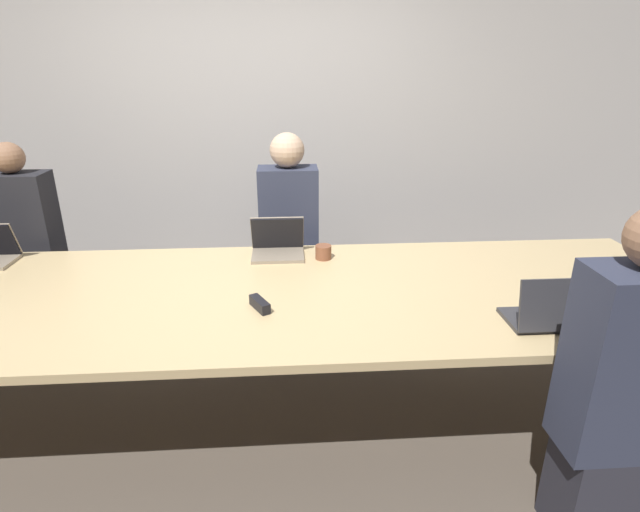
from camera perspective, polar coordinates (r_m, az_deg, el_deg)
The scene contains 11 objects.
ground_plane at distance 2.97m, azimuth -7.56°, elevation -17.06°, with size 24.00×24.00×0.00m, color brown.
curtain_wall at distance 4.07m, azimuth -7.19°, elevation 14.91°, with size 12.00×0.06×2.80m.
conference_table at distance 2.60m, azimuth -8.28°, elevation -4.98°, with size 4.75×1.37×0.74m.
laptop_near_right at distance 2.43m, azimuth 24.92°, elevation -5.85°, with size 0.35×0.24×0.25m.
person_near_right at distance 2.22m, azimuth 31.06°, elevation -13.32°, with size 0.40×0.24×1.41m.
cup_near_right at distance 2.58m, azimuth 29.92°, elevation -5.90°, with size 0.09×0.09×0.09m.
laptop_far_center at distance 3.04m, azimuth -4.86°, elevation 1.37°, with size 0.32×0.25×0.24m.
person_far_center at distance 3.49m, azimuth -3.55°, elevation 2.08°, with size 0.40×0.24×1.41m.
cup_far_center at distance 2.98m, azimuth 0.39°, elevation 0.45°, with size 0.10×0.10×0.08m.
person_far_left at distance 3.85m, azimuth -30.32°, elevation 0.54°, with size 0.40×0.24×1.38m.
stapler at distance 2.40m, azimuth -6.90°, elevation -5.50°, with size 0.11×0.15×0.05m.
Camera 1 is at (0.21, -2.33, 1.83)m, focal length 28.00 mm.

